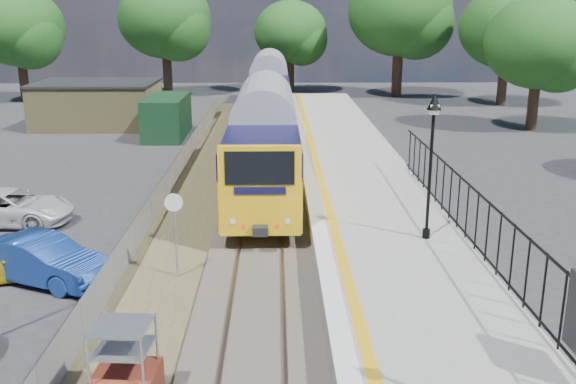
{
  "coord_description": "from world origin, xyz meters",
  "views": [
    {
      "loc": [
        0.54,
        -13.18,
        7.89
      ],
      "look_at": [
        0.92,
        7.57,
        2.0
      ],
      "focal_mm": 40.0,
      "sensor_mm": 36.0,
      "label": 1
    }
  ],
  "objects_px": {
    "train": "(268,102)",
    "brick_plinth": "(125,371)",
    "car_blue": "(41,260)",
    "victorian_lamp_north": "(432,133)",
    "speed_sign": "(175,222)",
    "car_white": "(9,207)"
  },
  "relations": [
    {
      "from": "car_blue",
      "to": "victorian_lamp_north",
      "type": "bearing_deg",
      "value": -60.22
    },
    {
      "from": "speed_sign",
      "to": "victorian_lamp_north",
      "type": "bearing_deg",
      "value": -3.07
    },
    {
      "from": "brick_plinth",
      "to": "speed_sign",
      "type": "height_order",
      "value": "speed_sign"
    },
    {
      "from": "train",
      "to": "speed_sign",
      "type": "distance_m",
      "value": 22.38
    },
    {
      "from": "victorian_lamp_north",
      "to": "speed_sign",
      "type": "distance_m",
      "value": 8.24
    },
    {
      "from": "train",
      "to": "car_blue",
      "type": "xyz_separation_m",
      "value": [
        -6.52,
        -22.39,
        -1.63
      ]
    },
    {
      "from": "brick_plinth",
      "to": "car_white",
      "type": "distance_m",
      "value": 14.11
    },
    {
      "from": "car_blue",
      "to": "speed_sign",
      "type": "bearing_deg",
      "value": -63.7
    },
    {
      "from": "train",
      "to": "car_white",
      "type": "distance_m",
      "value": 19.52
    },
    {
      "from": "train",
      "to": "speed_sign",
      "type": "height_order",
      "value": "train"
    },
    {
      "from": "victorian_lamp_north",
      "to": "train",
      "type": "distance_m",
      "value": 21.96
    },
    {
      "from": "train",
      "to": "speed_sign",
      "type": "relative_size",
      "value": 15.09
    },
    {
      "from": "train",
      "to": "car_blue",
      "type": "height_order",
      "value": "train"
    },
    {
      "from": "brick_plinth",
      "to": "car_white",
      "type": "xyz_separation_m",
      "value": [
        -7.16,
        12.16,
        -0.3
      ]
    },
    {
      "from": "train",
      "to": "speed_sign",
      "type": "xyz_separation_m",
      "value": [
        -2.5,
        -22.24,
        -0.51
      ]
    },
    {
      "from": "victorian_lamp_north",
      "to": "train",
      "type": "height_order",
      "value": "victorian_lamp_north"
    },
    {
      "from": "car_white",
      "to": "brick_plinth",
      "type": "bearing_deg",
      "value": -144.76
    },
    {
      "from": "victorian_lamp_north",
      "to": "car_white",
      "type": "distance_m",
      "value": 16.0
    },
    {
      "from": "train",
      "to": "brick_plinth",
      "type": "relative_size",
      "value": 20.37
    },
    {
      "from": "victorian_lamp_north",
      "to": "brick_plinth",
      "type": "height_order",
      "value": "victorian_lamp_north"
    },
    {
      "from": "car_blue",
      "to": "car_white",
      "type": "bearing_deg",
      "value": 53.83
    },
    {
      "from": "brick_plinth",
      "to": "car_blue",
      "type": "relative_size",
      "value": 0.46
    }
  ]
}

